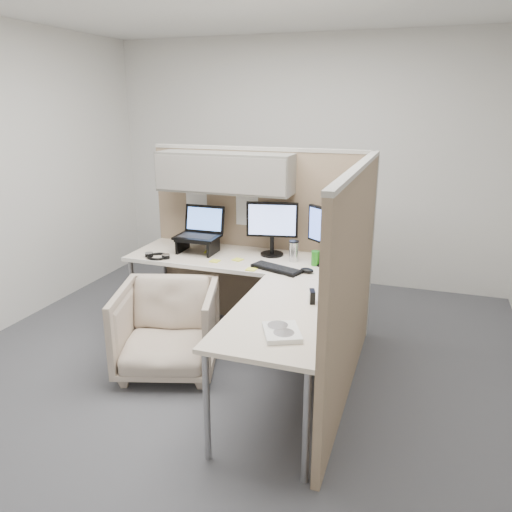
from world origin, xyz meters
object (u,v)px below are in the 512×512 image
(keyboard, at_px, (276,269))
(desk, at_px, (254,281))
(office_chair, at_px, (167,325))
(monitor_left, at_px, (272,224))

(keyboard, bearing_deg, desk, -104.51)
(office_chair, xyz_separation_m, keyboard, (0.71, 0.52, 0.37))
(monitor_left, bearing_deg, office_chair, -133.62)
(office_chair, bearing_deg, desk, 12.22)
(office_chair, distance_m, keyboard, 0.95)
(office_chair, xyz_separation_m, monitor_left, (0.56, 0.89, 0.63))
(monitor_left, relative_size, keyboard, 1.12)
(desk, bearing_deg, monitor_left, 92.84)
(office_chair, bearing_deg, keyboard, 18.67)
(desk, height_order, office_chair, office_chair)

